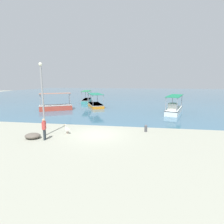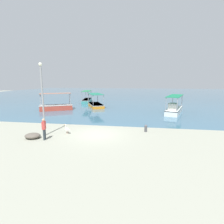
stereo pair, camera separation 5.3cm
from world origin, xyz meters
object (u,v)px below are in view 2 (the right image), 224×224
object	(u,v)px
fishing_boat_far_right	(96,104)
net_pile	(33,136)
fishing_boat_outer	(56,106)
mooring_bollard	(146,128)
fishing_boat_center	(174,109)
fishing_boat_far_left	(87,100)
lamp_post	(42,96)
fisherman_standing	(44,128)
pelican	(67,129)

from	to	relation	value
fishing_boat_far_right	net_pile	distance (m)	17.44
fishing_boat_outer	mooring_bollard	bearing A→B (deg)	-35.79
fishing_boat_center	net_pile	xyz separation A→B (m)	(-13.17, -13.04, -0.41)
fishing_boat_far_left	lamp_post	world-z (taller)	lamp_post
fishing_boat_far_left	fisherman_standing	bearing A→B (deg)	-80.66
fishing_boat_far_left	net_pile	distance (m)	23.67
fishing_boat_outer	pelican	xyz separation A→B (m)	(6.73, -11.40, -0.20)
fishing_boat_far_right	fisherman_standing	xyz separation A→B (m)	(0.42, -17.58, 0.44)
pelican	fisherman_standing	bearing A→B (deg)	-120.39
fishing_boat_outer	fishing_boat_far_left	world-z (taller)	fishing_boat_outer
fishing_boat_far_left	pelican	size ratio (longest dim) A/B	8.10
fishing_boat_far_right	mooring_bollard	size ratio (longest dim) A/B	9.11
fishing_boat_outer	mooring_bollard	size ratio (longest dim) A/B	7.88
fishing_boat_center	net_pile	size ratio (longest dim) A/B	5.14
fishing_boat_outer	net_pile	world-z (taller)	fishing_boat_outer
fishing_boat_outer	fishing_boat_far_right	xyz separation A→B (m)	(5.25, 4.36, -0.11)
mooring_bollard	net_pile	bearing A→B (deg)	-159.80
mooring_bollard	fisherman_standing	world-z (taller)	fisherman_standing
pelican	fisherman_standing	size ratio (longest dim) A/B	0.47
fishing_boat_outer	fishing_boat_center	distance (m)	17.70
fishing_boat_outer	fishing_boat_far_left	xyz separation A→B (m)	(1.77, 10.44, -0.06)
fishing_boat_center	lamp_post	distance (m)	17.71
fishing_boat_center	mooring_bollard	world-z (taller)	fishing_boat_center
fishing_boat_center	pelican	size ratio (longest dim) A/B	7.93
fishing_boat_far_left	net_pile	xyz separation A→B (m)	(2.76, -23.50, -0.31)
fisherman_standing	lamp_post	bearing A→B (deg)	118.25
fishing_boat_center	pelican	xyz separation A→B (m)	(-10.97, -11.38, -0.24)
pelican	fishing_boat_outer	bearing A→B (deg)	120.56
fishing_boat_outer	net_pile	distance (m)	13.83
fisherman_standing	fishing_boat_outer	bearing A→B (deg)	113.21
fisherman_standing	pelican	bearing A→B (deg)	59.61
lamp_post	net_pile	distance (m)	3.31
fishing_boat_far_right	fishing_boat_center	bearing A→B (deg)	-19.38
fishing_boat_outer	fishing_boat_center	xyz separation A→B (m)	(17.70, -0.02, 0.04)
net_pile	mooring_bollard	bearing A→B (deg)	20.20
fishing_boat_center	fishing_boat_outer	bearing A→B (deg)	179.93
pelican	lamp_post	bearing A→B (deg)	-155.55
lamp_post	fisherman_standing	world-z (taller)	lamp_post
fishing_boat_outer	fishing_boat_center	world-z (taller)	fishing_boat_outer
lamp_post	net_pile	world-z (taller)	lamp_post
fishing_boat_center	fisherman_standing	xyz separation A→B (m)	(-12.04, -13.20, 0.29)
fisherman_standing	net_pile	xyz separation A→B (m)	(-1.13, 0.16, -0.70)
fishing_boat_outer	lamp_post	world-z (taller)	lamp_post
fishing_boat_far_right	net_pile	xyz separation A→B (m)	(-0.71, -17.42, -0.25)
fishing_boat_far_right	fisherman_standing	distance (m)	17.59
mooring_bollard	fisherman_standing	distance (m)	8.61
fishing_boat_far_left	fisherman_standing	distance (m)	23.99
fisherman_standing	fishing_boat_far_left	bearing A→B (deg)	99.34
pelican	fishing_boat_far_right	bearing A→B (deg)	95.38
fishing_boat_far_left	fisherman_standing	world-z (taller)	fishing_boat_far_left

